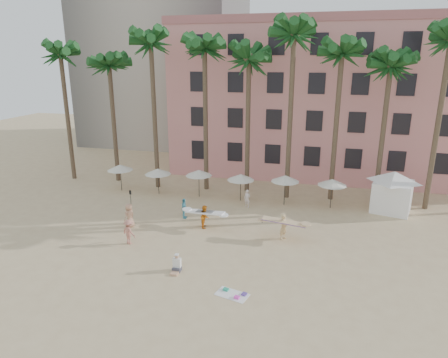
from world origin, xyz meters
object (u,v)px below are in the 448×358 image
cabana (393,188)px  carrier_yellow (284,225)px  pink_hotel (335,100)px  carrier_white (205,216)px

cabana → carrier_yellow: 11.47m
pink_hotel → carrier_white: size_ratio=11.02×
carrier_white → pink_hotel: bearing=64.8°
cabana → carrier_white: (-14.41, -7.20, -1.11)m
pink_hotel → carrier_yellow: pink_hotel is taller
pink_hotel → carrier_yellow: bearing=-99.1°
pink_hotel → carrier_yellow: (-3.33, -20.67, -6.93)m
carrier_white → carrier_yellow: bearing=-5.9°
carrier_yellow → carrier_white: size_ratio=0.98×
pink_hotel → carrier_white: (-9.42, -20.04, -7.05)m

